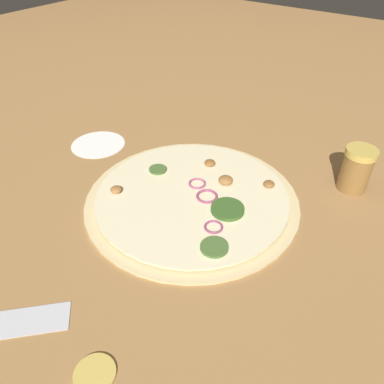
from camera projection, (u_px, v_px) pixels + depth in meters
ground_plane at (192, 200)px, 0.66m from camera, size 3.00×3.00×0.00m
pizza at (193, 198)px, 0.65m from camera, size 0.37×0.37×0.03m
spice_jar at (356, 169)px, 0.66m from camera, size 0.05×0.05×0.08m
loose_cap at (95, 373)px, 0.41m from camera, size 0.05×0.05×0.01m
flour_patch at (98, 144)px, 0.81m from camera, size 0.11×0.11×0.00m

